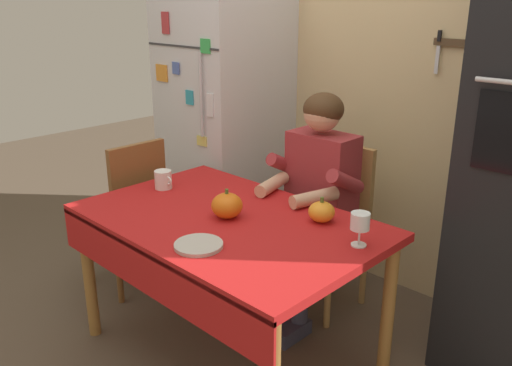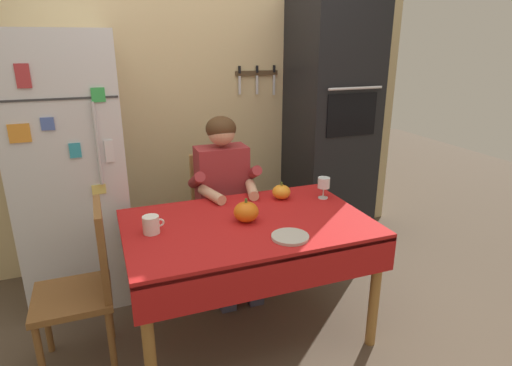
# 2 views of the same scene
# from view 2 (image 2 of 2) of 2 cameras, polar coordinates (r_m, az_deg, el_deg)

# --- Properties ---
(ground_plane) EXTENTS (10.00, 10.00, 0.00)m
(ground_plane) POSITION_cam_2_polar(r_m,az_deg,el_deg) (2.77, -0.31, -20.07)
(ground_plane) COLOR brown
(ground_plane) RESTS_ON ground
(back_wall_assembly) EXTENTS (3.70, 0.13, 2.60)m
(back_wall_assembly) POSITION_cam_2_polar(r_m,az_deg,el_deg) (3.50, -7.48, 11.36)
(back_wall_assembly) COLOR #D1B784
(back_wall_assembly) RESTS_ON ground
(refrigerator) EXTENTS (0.68, 0.71, 1.80)m
(refrigerator) POSITION_cam_2_polar(r_m,az_deg,el_deg) (3.11, -23.58, 1.48)
(refrigerator) COLOR silver
(refrigerator) RESTS_ON ground
(wall_oven) EXTENTS (0.60, 0.64, 2.10)m
(wall_oven) POSITION_cam_2_polar(r_m,az_deg,el_deg) (3.59, 9.90, 7.38)
(wall_oven) COLOR black
(wall_oven) RESTS_ON ground
(dining_table) EXTENTS (1.40, 0.90, 0.74)m
(dining_table) POSITION_cam_2_polar(r_m,az_deg,el_deg) (2.48, -0.97, -7.11)
(dining_table) COLOR #9E6B33
(dining_table) RESTS_ON ground
(chair_behind_person) EXTENTS (0.40, 0.40, 0.93)m
(chair_behind_person) POSITION_cam_2_polar(r_m,az_deg,el_deg) (3.24, -5.07, -3.59)
(chair_behind_person) COLOR tan
(chair_behind_person) RESTS_ON ground
(seated_person) EXTENTS (0.47, 0.55, 1.25)m
(seated_person) POSITION_cam_2_polar(r_m,az_deg,el_deg) (2.99, -4.20, -0.87)
(seated_person) COLOR #38384C
(seated_person) RESTS_ON ground
(chair_left_side) EXTENTS (0.40, 0.40, 0.93)m
(chair_left_side) POSITION_cam_2_polar(r_m,az_deg,el_deg) (2.50, -21.82, -12.11)
(chair_left_side) COLOR brown
(chair_left_side) RESTS_ON ground
(coffee_mug) EXTENTS (0.12, 0.09, 0.10)m
(coffee_mug) POSITION_cam_2_polar(r_m,az_deg,el_deg) (2.37, -13.87, -5.45)
(coffee_mug) COLOR white
(coffee_mug) RESTS_ON dining_table
(wine_glass) EXTENTS (0.08, 0.08, 0.14)m
(wine_glass) POSITION_cam_2_polar(r_m,az_deg,el_deg) (2.82, 9.07, -0.08)
(wine_glass) COLOR white
(wine_glass) RESTS_ON dining_table
(pumpkin_large) EXTENTS (0.14, 0.14, 0.14)m
(pumpkin_large) POSITION_cam_2_polar(r_m,az_deg,el_deg) (2.44, -1.33, -3.88)
(pumpkin_large) COLOR orange
(pumpkin_large) RESTS_ON dining_table
(pumpkin_medium) EXTENTS (0.12, 0.12, 0.12)m
(pumpkin_medium) POSITION_cam_2_polar(r_m,az_deg,el_deg) (2.80, 3.42, -1.19)
(pumpkin_medium) COLOR orange
(pumpkin_medium) RESTS_ON dining_table
(serving_tray) EXTENTS (0.20, 0.20, 0.02)m
(serving_tray) POSITION_cam_2_polar(r_m,az_deg,el_deg) (2.27, 4.60, -7.20)
(serving_tray) COLOR #B7B2A8
(serving_tray) RESTS_ON dining_table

